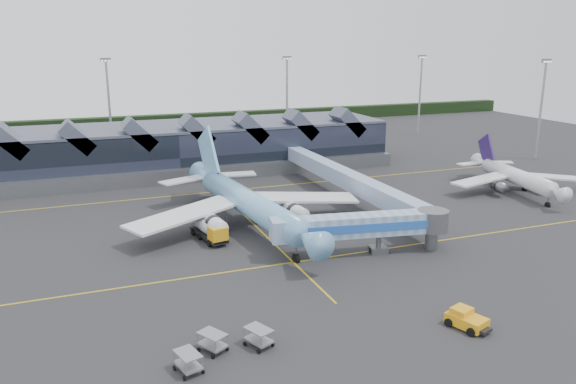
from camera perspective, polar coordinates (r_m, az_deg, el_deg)
name	(u,v)px	position (r m, az deg, el deg)	size (l,w,h in m)	color
ground	(271,241)	(76.03, -1.69, -5.03)	(260.00, 260.00, 0.00)	#28282A
taxi_stripes	(249,220)	(85.02, -3.95, -2.86)	(120.00, 60.00, 0.01)	gold
tree_line_far	(153,122)	(180.56, -13.54, 6.96)	(260.00, 4.00, 4.00)	black
terminal	(171,148)	(118.15, -11.79, 4.38)	(90.00, 22.25, 12.52)	black
light_masts	(266,99)	(138.30, -2.24, 9.38)	(132.40, 42.56, 22.45)	#969A9E
main_airliner	(246,201)	(80.87, -4.33, -0.94)	(35.53, 41.12, 13.21)	#679ED1
regional_jet	(514,176)	(108.07, 21.97, 1.56)	(24.36, 26.87, 9.24)	white
jet_bridge	(372,226)	(71.48, 8.50, -3.40)	(23.08, 7.01, 5.31)	#759FC4
fuel_truck	(207,227)	(77.25, -8.18, -3.56)	(3.71, 8.86, 2.95)	black
pushback_tug	(466,319)	(56.67, 17.65, -12.22)	(3.49, 4.42, 1.78)	orange
baggage_carts	(221,346)	(49.98, -6.85, -15.25)	(8.90, 5.25, 1.73)	gray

